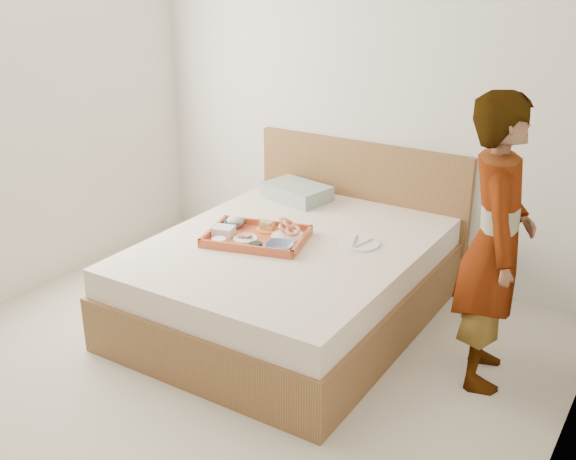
% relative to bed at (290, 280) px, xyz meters
% --- Properties ---
extents(ground, '(3.50, 4.00, 0.01)m').
position_rel_bed_xyz_m(ground, '(0.00, -1.00, -0.27)').
color(ground, beige).
rests_on(ground, ground).
extents(wall_back, '(3.50, 0.01, 2.60)m').
position_rel_bed_xyz_m(wall_back, '(0.00, 1.00, 1.04)').
color(wall_back, silver).
rests_on(wall_back, ground).
extents(wall_right, '(0.01, 4.00, 2.60)m').
position_rel_bed_xyz_m(wall_right, '(1.75, -1.00, 1.04)').
color(wall_right, silver).
rests_on(wall_right, ground).
extents(bed, '(1.65, 2.00, 0.53)m').
position_rel_bed_xyz_m(bed, '(0.00, 0.00, 0.00)').
color(bed, brown).
rests_on(bed, ground).
extents(headboard, '(1.65, 0.06, 0.95)m').
position_rel_bed_xyz_m(headboard, '(0.00, 0.97, 0.21)').
color(headboard, brown).
rests_on(headboard, ground).
extents(pillow, '(0.51, 0.39, 0.11)m').
position_rel_bed_xyz_m(pillow, '(-0.38, 0.70, 0.32)').
color(pillow, '#A8B7A9').
rests_on(pillow, bed).
extents(tray, '(0.70, 0.58, 0.06)m').
position_rel_bed_xyz_m(tray, '(-0.18, -0.10, 0.29)').
color(tray, '#CF5830').
rests_on(tray, bed).
extents(prawn_plate, '(0.26, 0.26, 0.01)m').
position_rel_bed_xyz_m(prawn_plate, '(-0.02, 0.01, 0.29)').
color(prawn_plate, white).
rests_on(prawn_plate, tray).
extents(navy_bowl_big, '(0.21, 0.21, 0.04)m').
position_rel_bed_xyz_m(navy_bowl_big, '(0.04, -0.18, 0.30)').
color(navy_bowl_big, '#172344').
rests_on(navy_bowl_big, tray).
extents(sauce_dish, '(0.11, 0.11, 0.03)m').
position_rel_bed_xyz_m(sauce_dish, '(-0.09, -0.24, 0.30)').
color(sauce_dish, black).
rests_on(sauce_dish, tray).
extents(meat_plate, '(0.18, 0.18, 0.01)m').
position_rel_bed_xyz_m(meat_plate, '(-0.23, -0.16, 0.29)').
color(meat_plate, white).
rests_on(meat_plate, tray).
extents(bread_plate, '(0.18, 0.18, 0.01)m').
position_rel_bed_xyz_m(bread_plate, '(-0.20, 0.04, 0.29)').
color(bread_plate, orange).
rests_on(bread_plate, tray).
extents(salad_bowl, '(0.16, 0.16, 0.04)m').
position_rel_bed_xyz_m(salad_bowl, '(-0.41, -0.02, 0.30)').
color(salad_bowl, '#172344').
rests_on(salad_bowl, tray).
extents(plastic_tub, '(0.15, 0.13, 0.06)m').
position_rel_bed_xyz_m(plastic_tub, '(-0.38, -0.17, 0.31)').
color(plastic_tub, silver).
rests_on(plastic_tub, tray).
extents(cheese_round, '(0.11, 0.11, 0.03)m').
position_rel_bed_xyz_m(cheese_round, '(-0.33, -0.29, 0.30)').
color(cheese_round, white).
rests_on(cheese_round, tray).
extents(dinner_plate, '(0.25, 0.25, 0.01)m').
position_rel_bed_xyz_m(dinner_plate, '(0.39, 0.19, 0.27)').
color(dinner_plate, white).
rests_on(dinner_plate, bed).
extents(person, '(0.54, 0.67, 1.59)m').
position_rel_bed_xyz_m(person, '(1.25, 0.01, 0.53)').
color(person, '#EFE3D0').
rests_on(person, ground).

